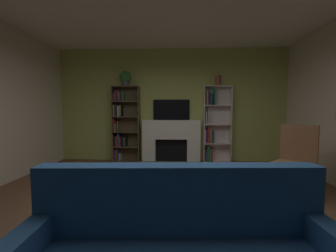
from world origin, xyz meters
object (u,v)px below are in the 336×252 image
Objects in this scene: tv at (171,110)px; vase_with_flowers at (218,80)px; bookshelf_right at (214,126)px; armchair at (294,160)px; fireplace at (171,140)px; potted_plant at (126,78)px; bookshelf_left at (124,124)px.

vase_with_flowers is at bearing -5.94° from tv.
bookshelf_right is 4.71× the size of vase_with_flowers.
vase_with_flowers is (0.08, -0.06, 1.12)m from bookshelf_right.
bookshelf_right is 1.13m from vase_with_flowers.
tv is at bearing 134.28° from armchair.
bookshelf_right is at bearing 2.03° from fireplace.
tv is 2.28× the size of vase_with_flowers.
vase_with_flowers is (2.30, 0.00, -0.08)m from potted_plant.
tv is at bearing 174.06° from vase_with_flowers.
potted_plant is 0.35× the size of armchair.
tv is 0.48× the size of bookshelf_right.
bookshelf_right is 5.04× the size of potted_plant.
potted_plant reaches higher than bookshelf_right.
potted_plant is at bearing -178.51° from bookshelf_right.
potted_plant is at bearing 148.28° from armchair.
potted_plant is (0.08, -0.05, 1.17)m from bookshelf_left.
tv is 1.37m from vase_with_flowers.
armchair is (3.19, -1.97, -1.60)m from potted_plant.
bookshelf_right is at bearing 0.27° from bookshelf_left.
fireplace is 4.10× the size of potted_plant.
potted_plant is at bearing -30.30° from bookshelf_left.
vase_with_flowers is at bearing -35.01° from bookshelf_right.
potted_plant is at bearing -174.05° from tv.
bookshelf_left is at bearing 149.70° from potted_plant.
armchair is at bearing -65.75° from vase_with_flowers.
armchair is (2.04, -1.99, -0.04)m from fireplace.
bookshelf_right is 2.29m from armchair.
vase_with_flowers is at bearing 114.25° from armchair.
bookshelf_right is at bearing 144.99° from vase_with_flowers.
potted_plant is (-1.15, -0.02, 1.56)m from fireplace.
potted_plant is 0.94× the size of vase_with_flowers.
vase_with_flowers is at bearing -1.12° from bookshelf_left.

